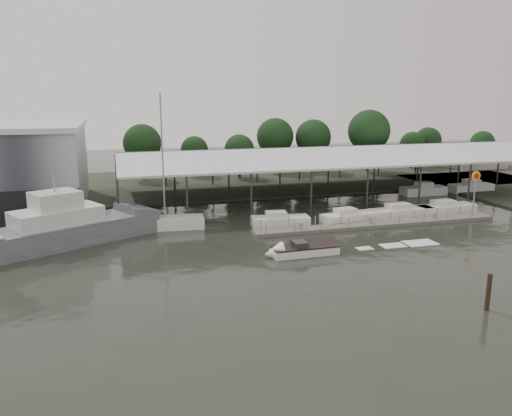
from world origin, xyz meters
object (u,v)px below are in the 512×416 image
object	(u,v)px
grey_trawler	(70,227)
shell_fuel_sign	(475,185)
speedboat_underway	(299,251)
white_sailboat	(159,222)

from	to	relation	value
grey_trawler	shell_fuel_sign	bearing A→B (deg)	-31.48
grey_trawler	speedboat_underway	distance (m)	21.89
grey_trawler	white_sailboat	distance (m)	9.29
grey_trawler	white_sailboat	xyz separation A→B (m)	(8.69, 3.17, -0.91)
shell_fuel_sign	grey_trawler	xyz separation A→B (m)	(-43.60, 2.35, -2.35)
shell_fuel_sign	white_sailboat	world-z (taller)	white_sailboat
shell_fuel_sign	grey_trawler	world-z (taller)	grey_trawler
grey_trawler	speedboat_underway	world-z (taller)	grey_trawler
grey_trawler	speedboat_underway	bearing A→B (deg)	-53.74
shell_fuel_sign	grey_trawler	size ratio (longest dim) A/B	0.32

